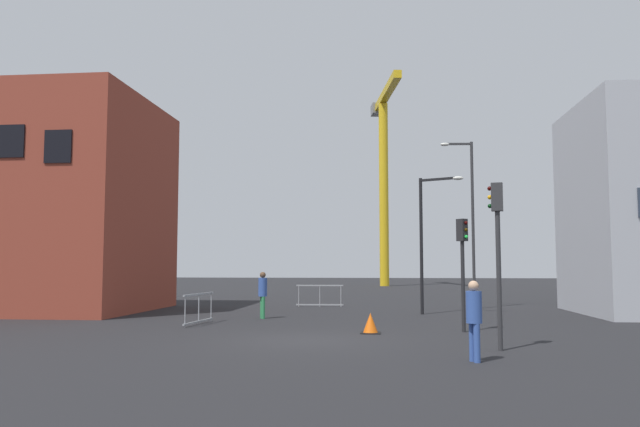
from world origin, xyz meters
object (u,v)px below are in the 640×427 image
(streetlamp_short, at_px, (427,230))
(pedestrian_waiting, at_px, (263,291))
(construction_crane, at_px, (384,159))
(pedestrian_walking, at_px, (474,314))
(streetlamp_tall, at_px, (469,212))
(traffic_light_island, at_px, (463,255))
(traffic_cone_striped, at_px, (370,324))
(traffic_light_crosswalk, at_px, (498,238))

(streetlamp_short, bearing_deg, pedestrian_waiting, -158.08)
(construction_crane, height_order, pedestrian_waiting, construction_crane)
(pedestrian_walking, bearing_deg, streetlamp_tall, 82.45)
(traffic_light_island, bearing_deg, traffic_cone_striped, -166.68)
(construction_crane, xyz_separation_m, pedestrian_walking, (1.84, -46.99, -11.47))
(streetlamp_tall, distance_m, streetlamp_short, 4.33)
(construction_crane, bearing_deg, traffic_light_crosswalk, -86.56)
(traffic_light_crosswalk, relative_size, pedestrian_waiting, 2.28)
(traffic_light_island, height_order, pedestrian_walking, traffic_light_island)
(streetlamp_short, relative_size, pedestrian_waiting, 3.21)
(streetlamp_short, distance_m, traffic_light_island, 6.86)
(traffic_light_island, xyz_separation_m, traffic_cone_striped, (-2.89, -0.68, -2.11))
(pedestrian_waiting, bearing_deg, traffic_light_crosswalk, -47.82)
(construction_crane, height_order, traffic_light_crosswalk, construction_crane)
(streetlamp_tall, bearing_deg, traffic_light_crosswalk, -95.11)
(traffic_cone_striped, bearing_deg, pedestrian_walking, -66.28)
(construction_crane, bearing_deg, traffic_light_island, -86.68)
(streetlamp_tall, height_order, traffic_cone_striped, streetlamp_tall)
(streetlamp_short, xyz_separation_m, pedestrian_waiting, (-6.55, -2.64, -2.47))
(construction_crane, distance_m, streetlamp_short, 35.41)
(traffic_light_island, bearing_deg, streetlamp_tall, 80.98)
(streetlamp_tall, xyz_separation_m, pedestrian_waiting, (-8.79, -6.18, -3.56))
(pedestrian_walking, height_order, pedestrian_waiting, pedestrian_waiting)
(streetlamp_short, bearing_deg, traffic_cone_striped, -107.05)
(traffic_light_island, relative_size, pedestrian_waiting, 1.95)
(construction_crane, xyz_separation_m, streetlamp_short, (1.76, -34.22, -8.96))
(traffic_light_island, bearing_deg, pedestrian_waiting, 150.23)
(traffic_cone_striped, bearing_deg, traffic_light_crosswalk, -47.35)
(pedestrian_walking, bearing_deg, traffic_light_island, 84.98)
(traffic_light_island, bearing_deg, streetlamp_short, 95.17)
(construction_crane, relative_size, traffic_light_island, 5.39)
(construction_crane, relative_size, traffic_cone_striped, 30.72)
(streetlamp_short, relative_size, traffic_light_crosswalk, 1.41)
(construction_crane, xyz_separation_m, traffic_light_island, (2.37, -40.95, -10.09))
(streetlamp_short, bearing_deg, traffic_light_island, -84.83)
(streetlamp_short, distance_m, pedestrian_waiting, 7.49)
(streetlamp_tall, relative_size, pedestrian_walking, 4.59)
(pedestrian_walking, relative_size, pedestrian_waiting, 0.97)
(construction_crane, height_order, streetlamp_tall, construction_crane)
(traffic_light_crosswalk, bearing_deg, traffic_light_island, 94.63)
(traffic_light_island, height_order, traffic_cone_striped, traffic_light_island)
(pedestrian_waiting, distance_m, traffic_cone_striped, 6.46)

